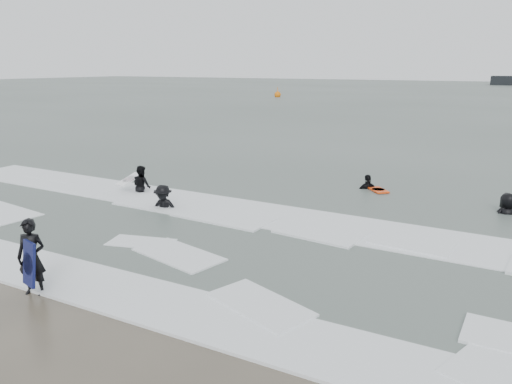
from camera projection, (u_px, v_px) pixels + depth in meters
The scene contains 10 objects.
ground at pixel (148, 286), 11.34m from camera, with size 320.00×320.00×0.00m, color brown.
sea at pixel (489, 96), 78.83m from camera, with size 320.00×320.00×0.00m, color #47544C.
surfer_centre at pixel (36, 293), 10.99m from camera, with size 0.63×0.41×1.72m, color black.
surfer_wading at pixel (142, 193), 19.60m from camera, with size 0.80×0.62×1.65m, color black.
surfer_breaker at pixel (164, 210), 17.24m from camera, with size 1.13×0.65×1.75m, color black.
surfer_right_near at pixel (368, 190), 20.11m from camera, with size 1.04×0.43×1.77m, color black.
surfer_right_far at pixel (507, 215), 16.75m from camera, with size 0.93×0.60×1.90m, color black.
surf_foam at pixel (234, 237), 14.45m from camera, with size 30.03×9.06×0.09m.
bodyboards at pixel (208, 201), 16.57m from camera, with size 9.33×13.47×1.25m.
buoy at pixel (278, 95), 77.33m from camera, with size 1.00×1.00×1.65m.
Camera 1 is at (7.28, -7.90, 4.88)m, focal length 35.00 mm.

